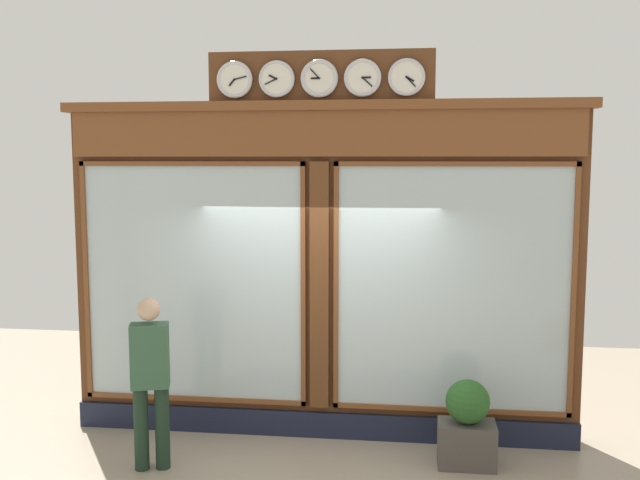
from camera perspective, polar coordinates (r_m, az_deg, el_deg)
The scene contains 4 objects.
shop_facade at distance 7.65m, azimuth 0.12°, elevation -2.30°, with size 5.55×0.42×4.11m.
pedestrian at distance 7.14m, azimuth -13.44°, elevation -10.54°, with size 0.41×0.31×1.69m.
planter_box at distance 7.39m, azimuth 11.67°, elevation -15.74°, with size 0.56×0.36×0.44m, color #4C4742.
planter_shrub at distance 7.24m, azimuth 11.75°, elevation -12.57°, with size 0.43×0.43×0.43m, color #285623.
Camera 1 is at (-0.93, 7.38, 3.00)m, focal length 39.91 mm.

